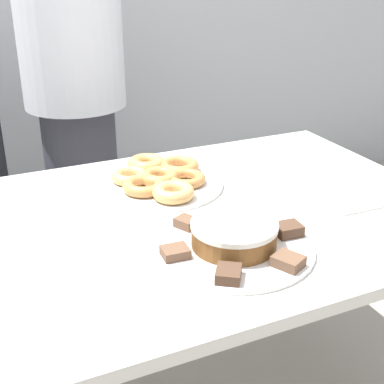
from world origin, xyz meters
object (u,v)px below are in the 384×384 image
object	(u,v)px
plate_cake	(234,247)
frosted_cake	(234,234)
plate_donuts	(159,184)
napkin	(351,203)
person_standing	(75,90)

from	to	relation	value
plate_cake	frosted_cake	bearing A→B (deg)	90.00
plate_donuts	napkin	distance (m)	0.53
frosted_cake	napkin	distance (m)	0.40
person_standing	napkin	world-z (taller)	person_standing
person_standing	plate_donuts	bearing A→B (deg)	-84.72
plate_donuts	frosted_cake	xyz separation A→B (m)	(0.02, -0.40, 0.03)
person_standing	frosted_cake	size ratio (longest dim) A/B	8.49
plate_cake	frosted_cake	xyz separation A→B (m)	(0.00, 0.00, 0.03)
person_standing	napkin	xyz separation A→B (m)	(0.48, -1.03, -0.13)
person_standing	plate_donuts	xyz separation A→B (m)	(0.06, -0.70, -0.12)
person_standing	plate_cake	world-z (taller)	person_standing
person_standing	plate_donuts	world-z (taller)	person_standing
plate_cake	napkin	distance (m)	0.40
plate_donuts	napkin	world-z (taller)	plate_donuts
plate_donuts	person_standing	bearing A→B (deg)	95.28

